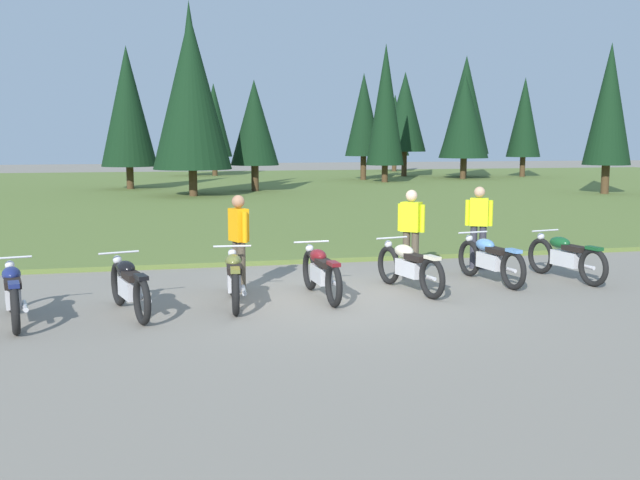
{
  "coord_description": "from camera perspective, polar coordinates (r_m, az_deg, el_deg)",
  "views": [
    {
      "loc": [
        -2.75,
        -11.51,
        2.61
      ],
      "look_at": [
        0.0,
        0.6,
        0.9
      ],
      "focal_mm": 41.15,
      "sensor_mm": 36.0,
      "label": 1
    }
  ],
  "objects": [
    {
      "name": "rider_checking_bike",
      "position": [
        12.63,
        -6.34,
        0.23
      ],
      "size": [
        0.33,
        0.52,
        1.67
      ],
      "color": "#4C4233",
      "rests_on": "ground"
    },
    {
      "name": "motorcycle_navy",
      "position": [
        11.35,
        -22.78,
        -3.82
      ],
      "size": [
        0.72,
        2.08,
        0.88
      ],
      "color": "black",
      "rests_on": "ground"
    },
    {
      "name": "motorcycle_sky_blue",
      "position": [
        13.77,
        13.08,
        -1.44
      ],
      "size": [
        0.65,
        2.09,
        0.88
      ],
      "color": "black",
      "rests_on": "ground"
    },
    {
      "name": "motorcycle_olive",
      "position": [
        11.67,
        -6.71,
        -2.94
      ],
      "size": [
        0.62,
        2.1,
        0.88
      ],
      "color": "black",
      "rests_on": "ground"
    },
    {
      "name": "grass_moorland",
      "position": [
        37.13,
        -8.54,
        3.8
      ],
      "size": [
        80.0,
        44.0,
        0.1
      ],
      "primitive_type": "cube",
      "color": "#5B7033",
      "rests_on": "ground"
    },
    {
      "name": "motorcycle_maroon",
      "position": [
        12.12,
        0.08,
        -2.49
      ],
      "size": [
        0.62,
        2.1,
        0.88
      ],
      "color": "black",
      "rests_on": "ground"
    },
    {
      "name": "motorcycle_black",
      "position": [
        11.34,
        -14.61,
        -3.46
      ],
      "size": [
        0.8,
        2.05,
        0.88
      ],
      "color": "black",
      "rests_on": "ground"
    },
    {
      "name": "rider_with_back_turned",
      "position": [
        13.95,
        7.1,
        0.94
      ],
      "size": [
        0.42,
        0.41,
        1.67
      ],
      "color": "#4C4233",
      "rests_on": "ground"
    },
    {
      "name": "motorcycle_cream",
      "position": [
        12.75,
        6.94,
        -2.03
      ],
      "size": [
        0.73,
        2.07,
        0.88
      ],
      "color": "black",
      "rests_on": "ground"
    },
    {
      "name": "motorcycle_british_green",
      "position": [
        14.44,
        18.56,
        -1.22
      ],
      "size": [
        0.69,
        2.08,
        0.88
      ],
      "color": "black",
      "rests_on": "ground"
    },
    {
      "name": "rider_near_row_end",
      "position": [
        15.12,
        12.24,
        1.35
      ],
      "size": [
        0.5,
        0.36,
        1.67
      ],
      "color": "#2D2D38",
      "rests_on": "ground"
    },
    {
      "name": "forest_treeline",
      "position": [
        42.22,
        -3.44,
        10.18
      ],
      "size": [
        44.86,
        27.45,
        8.95
      ],
      "color": "#47331E",
      "rests_on": "ground"
    },
    {
      "name": "ground_plane",
      "position": [
        12.12,
        0.63,
        -4.6
      ],
      "size": [
        140.0,
        140.0,
        0.0
      ],
      "primitive_type": "plane",
      "color": "gray"
    }
  ]
}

